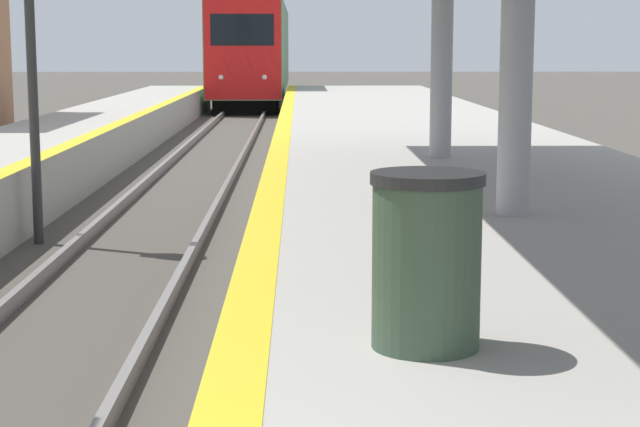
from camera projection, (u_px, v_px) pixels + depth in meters
train at (255, 50)px, 47.02m from camera, size 2.72×21.38×4.37m
signal_mid at (29, 6)px, 12.79m from camera, size 0.36×0.31×4.12m
trash_bin at (426, 260)px, 5.40m from camera, size 0.58×0.58×0.90m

